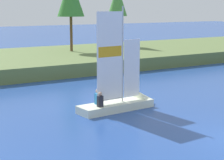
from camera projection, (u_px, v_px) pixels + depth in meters
The scene contains 3 objects.
shore_bank at pixel (38, 61), 36.78m from camera, with size 80.00×14.37×1.10m, color #5B703D.
shoreline_tree_centre at pixel (117, 1), 44.35m from camera, with size 2.20×2.20×6.81m.
sailboat at pixel (126, 100), 21.75m from camera, with size 4.92×1.59×5.87m.
Camera 1 is at (-13.15, -10.29, 5.49)m, focal length 63.89 mm.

